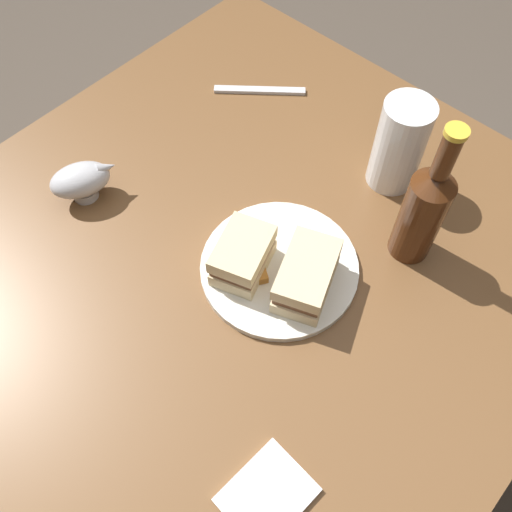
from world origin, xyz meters
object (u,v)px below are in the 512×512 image
Objects in this scene: fork at (260,90)px; sandwich_half_right at (306,276)px; pint_glass at (398,150)px; gravy_boat at (81,180)px; sandwich_half_left at (245,254)px; cider_bottle at (424,210)px; napkin at (267,495)px; plate at (279,267)px.

sandwich_half_right is at bearing -79.17° from fork.
pint_glass is at bearing -172.83° from sandwich_half_right.
gravy_boat reaches higher than fork.
sandwich_half_right is 0.41m from gravy_boat.
pint_glass is (-0.28, -0.03, 0.03)m from sandwich_half_right.
sandwich_half_left is 0.31m from gravy_boat.
pint_glass reaches higher than sandwich_half_right.
gravy_boat is (0.11, -0.40, -0.00)m from sandwich_half_right.
fork is (-0.28, -0.35, -0.04)m from sandwich_half_right.
gravy_boat is 0.55m from cider_bottle.
napkin is at bearing 10.72° from cider_bottle.
cider_bottle is 1.49× the size of fork.
gravy_boat is at bearing -58.75° from cider_bottle.
cider_bottle is (-0.29, 0.47, 0.06)m from gravy_boat.
gravy_boat is 0.45× the size of cider_bottle.
sandwich_half_right is (0.00, 0.05, 0.04)m from plate.
napkin is 0.61× the size of fork.
sandwich_half_right is at bearing -22.61° from cider_bottle.
sandwich_half_right reaches higher than gravy_boat.
gravy_boat is 0.40m from fork.
sandwich_half_left is at bearing -10.96° from pint_glass.
pint_glass is at bearing 136.71° from gravy_boat.
sandwich_half_right is 0.84× the size of pint_glass.
cider_bottle is at bearing 141.28° from sandwich_half_left.
sandwich_half_right is at bearing 87.71° from plate.
cider_bottle reaches higher than napkin.
gravy_boat is at bearing -71.92° from plate.
cider_bottle is 0.45m from napkin.
sandwich_half_left is 0.45× the size of cider_bottle.
sandwich_half_left is at bearing -38.72° from cider_bottle.
sandwich_half_left is 1.00× the size of gravy_boat.
sandwich_half_right is at bearing 105.48° from gravy_boat.
fork is (-0.11, -0.43, -0.10)m from cider_bottle.
sandwich_half_right is 0.45m from fork.
fork is at bearing -104.16° from cider_bottle.
pint_glass is at bearing -160.43° from napkin.
sandwich_half_right reaches higher than fork.
cider_bottle is at bearing 157.39° from sandwich_half_right.
cider_bottle is (-0.17, 0.13, 0.10)m from plate.
pint_glass is 0.53m from gravy_boat.
gravy_boat reaches higher than napkin.
fork is at bearing -91.35° from pint_glass.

